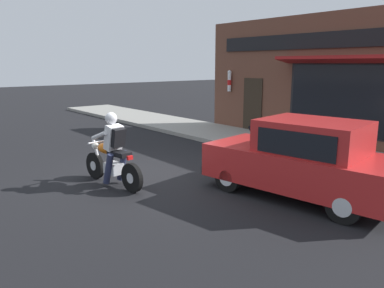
# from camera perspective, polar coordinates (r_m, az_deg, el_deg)

# --- Properties ---
(ground_plane) EXTENTS (80.00, 80.00, 0.00)m
(ground_plane) POSITION_cam_1_polar(r_m,az_deg,el_deg) (9.10, -6.55, -4.72)
(ground_plane) COLOR black
(sidewalk_curb) EXTENTS (2.60, 22.00, 0.14)m
(sidewalk_curb) POSITION_cam_1_polar(r_m,az_deg,el_deg) (14.31, 3.10, 1.81)
(sidewalk_curb) COLOR gray
(sidewalk_curb) RESTS_ON ground
(storefront_building) EXTENTS (1.25, 9.47, 4.20)m
(storefront_building) POSITION_cam_1_polar(r_m,az_deg,el_deg) (13.05, 18.98, 9.20)
(storefront_building) COLOR brown
(storefront_building) RESTS_ON ground
(motorcycle_with_rider) EXTENTS (0.62, 2.02, 1.62)m
(motorcycle_with_rider) POSITION_cam_1_polar(r_m,az_deg,el_deg) (8.32, -12.03, -1.68)
(motorcycle_with_rider) COLOR black
(motorcycle_with_rider) RESTS_ON ground
(car_hatchback) EXTENTS (2.14, 3.97, 1.57)m
(car_hatchback) POSITION_cam_1_polar(r_m,az_deg,el_deg) (7.73, 16.44, -2.31)
(car_hatchback) COLOR black
(car_hatchback) RESTS_ON ground
(traffic_cone) EXTENTS (0.36, 0.36, 0.60)m
(traffic_cone) POSITION_cam_1_polar(r_m,az_deg,el_deg) (11.35, 23.92, -0.08)
(traffic_cone) COLOR black
(traffic_cone) RESTS_ON sidewalk_curb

